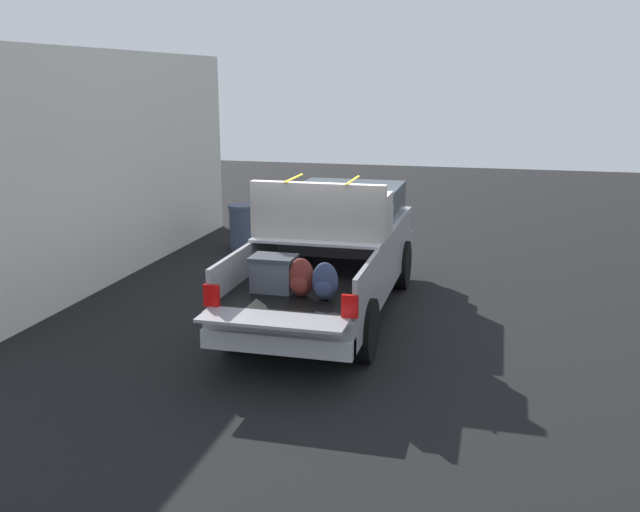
# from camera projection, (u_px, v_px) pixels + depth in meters

# --- Properties ---
(ground_plane) EXTENTS (40.00, 40.00, 0.00)m
(ground_plane) POSITION_uv_depth(u_px,v_px,m) (329.00, 314.00, 11.36)
(ground_plane) COLOR black
(pickup_truck) EXTENTS (6.05, 2.06, 2.23)m
(pickup_truck) POSITION_uv_depth(u_px,v_px,m) (335.00, 250.00, 11.47)
(pickup_truck) COLOR gray
(pickup_truck) RESTS_ON ground_plane
(building_facade) EXTENTS (9.13, 0.36, 4.16)m
(building_facade) POSITION_uv_depth(u_px,v_px,m) (119.00, 165.00, 13.34)
(building_facade) COLOR silver
(building_facade) RESTS_ON ground_plane
(trash_can) EXTENTS (0.60, 0.60, 0.98)m
(trash_can) POSITION_uv_depth(u_px,v_px,m) (242.00, 227.00, 15.58)
(trash_can) COLOR #3F4C66
(trash_can) RESTS_ON ground_plane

